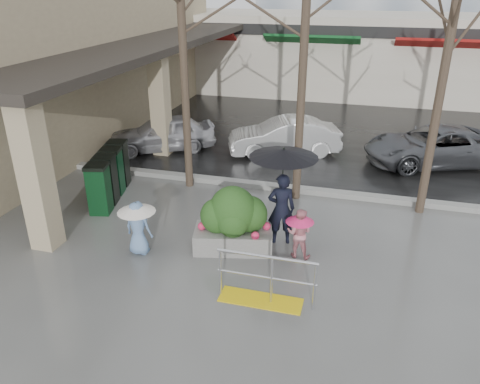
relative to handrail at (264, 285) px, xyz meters
The scene contains 19 objects.
ground 1.85m from the handrail, 138.58° to the left, with size 120.00×120.00×0.00m, color #51514F.
street_asphalt 23.24m from the handrail, 93.36° to the left, with size 120.00×36.00×0.01m, color black.
curb 5.38m from the handrail, 104.66° to the left, with size 120.00×0.30×0.15m, color gray.
near_building 14.32m from the handrail, 138.39° to the left, with size 6.00×18.00×8.00m, color tan.
canopy_slab 11.54m from the handrail, 123.81° to the left, with size 2.80×18.00×0.25m, color #2D2823.
pillar_front 5.48m from the handrail, behind, with size 0.55×0.55×3.50m, color tan.
pillar_back 9.02m from the handrail, 126.15° to the left, with size 0.55×0.55×3.50m, color tan.
storefront_row 19.25m from the handrail, 88.07° to the left, with size 34.00×6.74×4.00m.
handrail is the anchor object (origin of this frame).
tree_west 7.52m from the handrail, 124.99° to the left, with size 3.20×3.20×6.80m.
tree_mideast 7.28m from the handrail, 56.81° to the left, with size 3.20×3.20×6.50m.
woman 2.55m from the handrail, 93.07° to the left, with size 1.52×1.52×2.34m.
child_pink 1.84m from the handrail, 78.00° to the left, with size 0.62×0.62×1.15m.
child_blue 3.24m from the handrail, 162.45° to the left, with size 0.84×0.84×1.25m.
planter 2.07m from the handrail, 122.47° to the left, with size 1.90×1.24×1.52m.
news_boxes 6.22m from the handrail, 146.41° to the left, with size 1.08×2.46×1.34m.
car_a 9.30m from the handrail, 125.66° to the left, with size 1.49×3.70×1.26m, color #B7B6BB.
car_b 8.40m from the handrail, 98.01° to the left, with size 1.33×3.82×1.26m, color silver.
car_c 9.43m from the handrail, 66.26° to the left, with size 2.09×4.53×1.26m, color #525459.
Camera 1 is at (2.86, -8.34, 5.61)m, focal length 35.00 mm.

